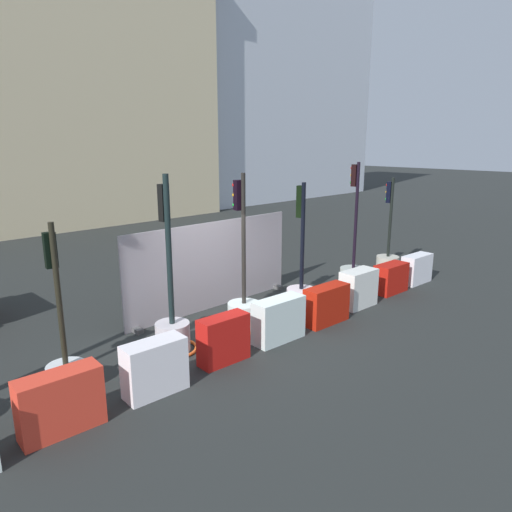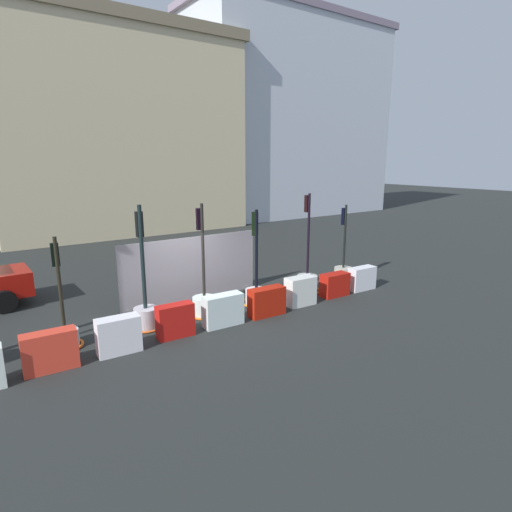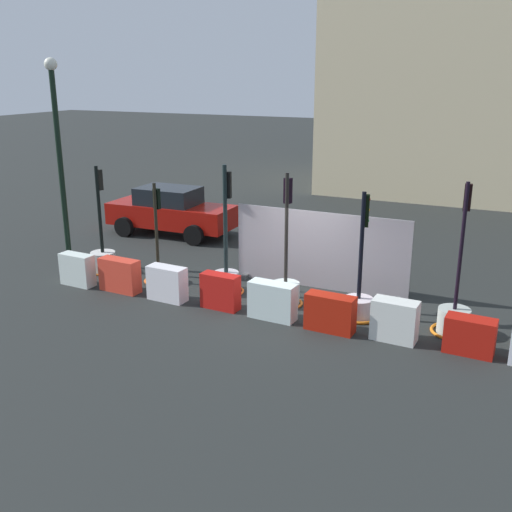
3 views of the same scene
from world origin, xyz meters
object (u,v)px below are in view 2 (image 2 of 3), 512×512
at_px(construction_barrier_2, 119,335).
at_px(construction_barrier_3, 175,321).
at_px(traffic_light_4, 256,291).
at_px(construction_barrier_7, 335,285).
at_px(construction_barrier_1, 50,351).
at_px(traffic_light_6, 343,272).
at_px(traffic_light_2, 145,308).
at_px(construction_barrier_5, 267,302).
at_px(traffic_light_1, 65,331).
at_px(construction_barrier_6, 300,291).
at_px(traffic_light_5, 307,279).
at_px(construction_barrier_4, 223,310).
at_px(construction_barrier_8, 362,278).
at_px(traffic_light_3, 204,300).

xyz_separation_m(construction_barrier_2, construction_barrier_3, (1.50, 0.08, -0.00)).
distance_m(traffic_light_4, construction_barrier_7, 2.77).
bearing_deg(construction_barrier_1, traffic_light_6, 5.49).
xyz_separation_m(traffic_light_2, construction_barrier_5, (3.27, -1.20, -0.13)).
distance_m(traffic_light_1, construction_barrier_6, 6.87).
bearing_deg(traffic_light_5, construction_barrier_5, -157.62).
bearing_deg(construction_barrier_5, construction_barrier_4, 176.49).
relative_size(construction_barrier_4, construction_barrier_7, 1.12).
distance_m(construction_barrier_3, construction_barrier_7, 5.86).
bearing_deg(traffic_light_4, construction_barrier_7, -19.24).
height_order(traffic_light_6, construction_barrier_8, traffic_light_6).
bearing_deg(construction_barrier_5, traffic_light_1, 168.03).
relative_size(traffic_light_5, construction_barrier_2, 3.32).
relative_size(traffic_light_4, construction_barrier_4, 2.63).
distance_m(construction_barrier_4, construction_barrier_7, 4.44).
bearing_deg(traffic_light_3, traffic_light_1, 178.89).
bearing_deg(construction_barrier_2, construction_barrier_5, -0.78).
relative_size(traffic_light_6, construction_barrier_2, 2.84).
bearing_deg(construction_barrier_2, construction_barrier_4, 0.58).
bearing_deg(traffic_light_3, traffic_light_4, -0.43).
xyz_separation_m(traffic_light_3, construction_barrier_1, (-4.36, -0.98, -0.03)).
bearing_deg(traffic_light_1, construction_barrier_1, -115.74).
bearing_deg(traffic_light_5, construction_barrier_1, -173.43).
bearing_deg(construction_barrier_6, traffic_light_1, 171.46).
xyz_separation_m(construction_barrier_2, construction_barrier_4, (2.92, 0.03, -0.00)).
height_order(construction_barrier_1, construction_barrier_8, construction_barrier_1).
xyz_separation_m(traffic_light_3, construction_barrier_7, (4.50, -0.93, -0.08)).
distance_m(construction_barrier_3, construction_barrier_6, 4.30).
bearing_deg(construction_barrier_5, construction_barrier_3, 177.30).
xyz_separation_m(construction_barrier_1, construction_barrier_8, (10.16, -0.00, -0.04)).
distance_m(traffic_light_5, construction_barrier_6, 1.46).
height_order(traffic_light_4, construction_barrier_7, traffic_light_4).
xyz_separation_m(traffic_light_1, construction_barrier_8, (9.65, -1.06, -0.00)).
xyz_separation_m(traffic_light_1, traffic_light_4, (5.73, -0.09, 0.01)).
xyz_separation_m(construction_barrier_2, construction_barrier_7, (7.36, 0.08, -0.06)).
xyz_separation_m(traffic_light_4, construction_barrier_2, (-4.74, -0.99, 0.03)).
xyz_separation_m(traffic_light_5, construction_barrier_6, (-1.13, -0.93, 0.01)).
relative_size(construction_barrier_4, construction_barrier_6, 1.16).
height_order(construction_barrier_6, construction_barrier_8, construction_barrier_6).
bearing_deg(construction_barrier_3, traffic_light_1, 158.08).
bearing_deg(traffic_light_2, construction_barrier_8, -8.49).
distance_m(traffic_light_3, construction_barrier_3, 1.64).
relative_size(traffic_light_1, construction_barrier_7, 2.71).
height_order(construction_barrier_2, construction_barrier_5, construction_barrier_2).
distance_m(traffic_light_5, construction_barrier_8, 1.99).
bearing_deg(construction_barrier_4, construction_barrier_5, -3.51).
bearing_deg(construction_barrier_3, construction_barrier_8, -0.48).
bearing_deg(construction_barrier_5, traffic_light_5, 22.38).
bearing_deg(traffic_light_2, construction_barrier_1, -156.71).
xyz_separation_m(traffic_light_5, construction_barrier_1, (-8.43, -0.97, 0.00)).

